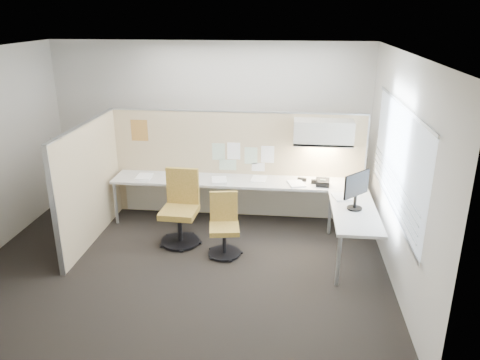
# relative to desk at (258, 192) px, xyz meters

# --- Properties ---
(floor) EXTENTS (5.50, 4.50, 0.01)m
(floor) POSITION_rel_desk_xyz_m (-0.93, -1.13, -0.61)
(floor) COLOR black
(floor) RESTS_ON ground
(ceiling) EXTENTS (5.50, 4.50, 0.01)m
(ceiling) POSITION_rel_desk_xyz_m (-0.93, -1.13, 2.20)
(ceiling) COLOR white
(ceiling) RESTS_ON wall_back
(wall_back) EXTENTS (5.50, 0.02, 2.80)m
(wall_back) POSITION_rel_desk_xyz_m (-0.93, 1.12, 0.80)
(wall_back) COLOR beige
(wall_back) RESTS_ON ground
(wall_front) EXTENTS (5.50, 0.02, 2.80)m
(wall_front) POSITION_rel_desk_xyz_m (-0.93, -3.38, 0.80)
(wall_front) COLOR beige
(wall_front) RESTS_ON ground
(wall_right) EXTENTS (0.02, 4.50, 2.80)m
(wall_right) POSITION_rel_desk_xyz_m (1.82, -1.13, 0.80)
(wall_right) COLOR beige
(wall_right) RESTS_ON ground
(window_pane) EXTENTS (0.01, 2.80, 1.30)m
(window_pane) POSITION_rel_desk_xyz_m (1.79, -1.13, 0.95)
(window_pane) COLOR #9DACB7
(window_pane) RESTS_ON wall_right
(partition_back) EXTENTS (4.10, 0.06, 1.75)m
(partition_back) POSITION_rel_desk_xyz_m (-0.38, 0.47, 0.27)
(partition_back) COLOR #C4B088
(partition_back) RESTS_ON floor
(partition_left) EXTENTS (0.06, 2.20, 1.75)m
(partition_left) POSITION_rel_desk_xyz_m (-2.43, -0.63, 0.27)
(partition_left) COLOR #C4B088
(partition_left) RESTS_ON floor
(desk) EXTENTS (4.00, 2.07, 0.73)m
(desk) POSITION_rel_desk_xyz_m (0.00, 0.00, 0.00)
(desk) COLOR beige
(desk) RESTS_ON floor
(overhead_bin) EXTENTS (0.90, 0.36, 0.38)m
(overhead_bin) POSITION_rel_desk_xyz_m (0.97, 0.26, 0.91)
(overhead_bin) COLOR beige
(overhead_bin) RESTS_ON partition_back
(task_light_strip) EXTENTS (0.60, 0.06, 0.02)m
(task_light_strip) POSITION_rel_desk_xyz_m (0.97, 0.26, 0.70)
(task_light_strip) COLOR #FFEABF
(task_light_strip) RESTS_ON overhead_bin
(pinned_papers) EXTENTS (1.01, 0.00, 0.47)m
(pinned_papers) POSITION_rel_desk_xyz_m (-0.30, 0.44, 0.43)
(pinned_papers) COLOR #8CBF8C
(pinned_papers) RESTS_ON partition_back
(poster) EXTENTS (0.28, 0.00, 0.35)m
(poster) POSITION_rel_desk_xyz_m (-1.98, 0.44, 0.82)
(poster) COLOR #FFA020
(poster) RESTS_ON partition_back
(chair_left) EXTENTS (0.57, 0.57, 1.08)m
(chair_left) POSITION_rel_desk_xyz_m (-1.09, -0.61, -0.10)
(chair_left) COLOR black
(chair_left) RESTS_ON floor
(chair_right) EXTENTS (0.47, 0.49, 0.87)m
(chair_right) POSITION_rel_desk_xyz_m (-0.41, -0.90, -0.19)
(chair_right) COLOR black
(chair_right) RESTS_ON floor
(monitor) EXTENTS (0.36, 0.38, 0.52)m
(monitor) POSITION_rel_desk_xyz_m (1.37, -0.83, 0.43)
(monitor) COLOR black
(monitor) RESTS_ON desk
(phone) EXTENTS (0.22, 0.21, 0.12)m
(phone) POSITION_rel_desk_xyz_m (0.99, 0.03, 0.18)
(phone) COLOR black
(phone) RESTS_ON desk
(stapler) EXTENTS (0.15, 0.08, 0.05)m
(stapler) POSITION_rel_desk_xyz_m (0.68, 0.21, 0.15)
(stapler) COLOR black
(stapler) RESTS_ON desk
(tape_dispenser) EXTENTS (0.11, 0.07, 0.06)m
(tape_dispenser) POSITION_rel_desk_xyz_m (0.87, 0.11, 0.16)
(tape_dispenser) COLOR black
(tape_dispenser) RESTS_ON desk
(coat_hook) EXTENTS (0.18, 0.45, 1.35)m
(coat_hook) POSITION_rel_desk_xyz_m (-2.51, -1.43, 0.82)
(coat_hook) COLOR silver
(coat_hook) RESTS_ON partition_left
(paper_stack_0) EXTENTS (0.24, 0.31, 0.03)m
(paper_stack_0) POSITION_rel_desk_xyz_m (-1.84, 0.09, 0.14)
(paper_stack_0) COLOR white
(paper_stack_0) RESTS_ON desk
(paper_stack_1) EXTENTS (0.25, 0.32, 0.02)m
(paper_stack_1) POSITION_rel_desk_xyz_m (-1.22, 0.14, 0.14)
(paper_stack_1) COLOR white
(paper_stack_1) RESTS_ON desk
(paper_stack_2) EXTENTS (0.28, 0.34, 0.04)m
(paper_stack_2) POSITION_rel_desk_xyz_m (-0.61, 0.04, 0.15)
(paper_stack_2) COLOR white
(paper_stack_2) RESTS_ON desk
(paper_stack_3) EXTENTS (0.25, 0.32, 0.01)m
(paper_stack_3) POSITION_rel_desk_xyz_m (-0.00, 0.21, 0.13)
(paper_stack_3) COLOR white
(paper_stack_3) RESTS_ON desk
(paper_stack_4) EXTENTS (0.30, 0.35, 0.02)m
(paper_stack_4) POSITION_rel_desk_xyz_m (0.59, 0.04, 0.14)
(paper_stack_4) COLOR white
(paper_stack_4) RESTS_ON desk
(paper_stack_5) EXTENTS (0.29, 0.34, 0.02)m
(paper_stack_5) POSITION_rel_desk_xyz_m (1.23, -0.43, 0.14)
(paper_stack_5) COLOR white
(paper_stack_5) RESTS_ON desk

